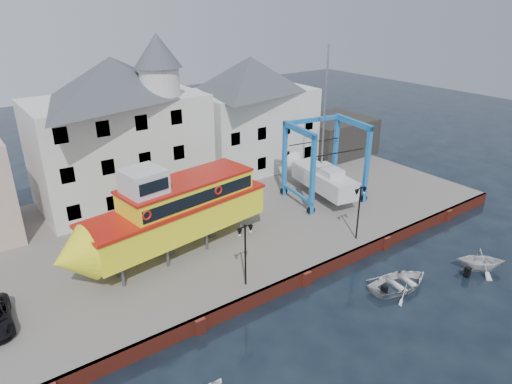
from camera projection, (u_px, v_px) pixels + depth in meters
ground at (306, 285)px, 30.21m from camera, size 140.00×140.00×0.00m
hardstanding at (218, 218)px, 38.19m from camera, size 44.00×22.00×1.00m
quay_wall at (305, 278)px, 30.09m from camera, size 44.00×0.47×1.00m
building_white_main at (120, 128)px, 38.36m from camera, size 14.00×8.30×14.00m
building_white_right at (251, 113)px, 46.58m from camera, size 12.00×8.00×11.20m
shed_dark at (332, 135)px, 51.90m from camera, size 8.00×7.00×4.00m
lamp_post_left at (245, 240)px, 27.30m from camera, size 1.12×0.32×4.20m
lamp_post_right at (360, 200)px, 32.68m from camera, size 1.12×0.32×4.20m
tour_boat at (166, 213)px, 30.69m from camera, size 15.61×5.68×6.65m
travel_lift at (319, 172)px, 40.51m from camera, size 6.82×8.95×13.15m
motorboat_b at (399, 287)px, 29.95m from camera, size 4.84×3.72×0.93m
motorboat_c at (479, 269)px, 31.89m from camera, size 4.32×4.28×1.72m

